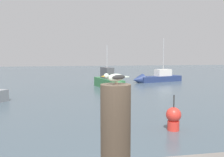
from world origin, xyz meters
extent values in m
cylinder|color=#382D23|center=(0.23, -0.29, 1.85)|extent=(0.39, 0.39, 1.14)
cylinder|color=tan|center=(0.24, -0.27, 2.44)|extent=(0.01, 0.01, 0.04)
cylinder|color=tan|center=(0.25, -0.30, 2.44)|extent=(0.01, 0.01, 0.04)
ellipsoid|color=silver|center=(0.23, -0.29, 2.51)|extent=(0.25, 0.16, 0.10)
sphere|color=silver|center=(0.11, -0.33, 2.54)|extent=(0.06, 0.06, 0.06)
cone|color=gold|center=(0.05, -0.35, 2.53)|extent=(0.05, 0.03, 0.02)
cube|color=silver|center=(0.37, -0.24, 2.51)|extent=(0.09, 0.10, 0.01)
ellipsoid|color=#303030|center=(0.22, -0.23, 2.52)|extent=(0.19, 0.09, 0.06)
ellipsoid|color=#303030|center=(0.26, -0.34, 2.52)|extent=(0.19, 0.09, 0.06)
cube|color=navy|center=(9.37, 21.04, 0.29)|extent=(5.06, 2.62, 0.58)
cone|color=navy|center=(6.72, 20.25, 0.32)|extent=(1.43, 1.43, 1.15)
cube|color=silver|center=(9.77, 21.16, 0.93)|extent=(1.87, 1.36, 0.70)
cylinder|color=#A5A5A8|center=(9.77, 21.16, 2.93)|extent=(0.08, 0.08, 3.30)
cube|color=#2D6B3D|center=(3.14, 17.04, 0.40)|extent=(2.01, 4.39, 0.80)
cone|color=#2D6B3D|center=(3.66, 14.69, 0.44)|extent=(1.22, 1.22, 1.02)
cube|color=#47474C|center=(3.08, 17.33, 1.27)|extent=(0.99, 1.69, 0.94)
cylinder|color=#A5A5A8|center=(3.08, 17.33, 2.69)|extent=(0.08, 0.08, 1.91)
cylinder|color=red|center=(3.51, 5.00, 0.17)|extent=(0.44, 0.44, 0.35)
sphere|color=red|center=(3.51, 5.00, 0.59)|extent=(0.56, 0.56, 0.56)
cylinder|color=#2D2D2D|center=(3.51, 5.00, 1.08)|extent=(0.05, 0.05, 0.50)
camera|label=1|loc=(-0.38, -3.30, 2.79)|focal=39.20mm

